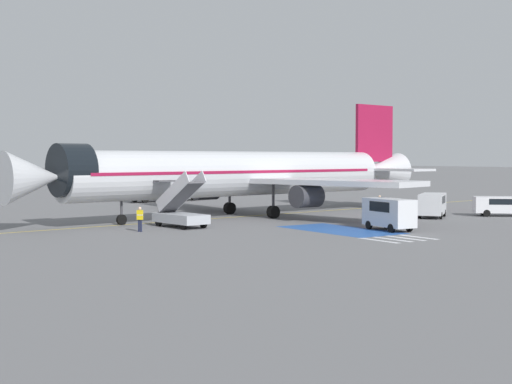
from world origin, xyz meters
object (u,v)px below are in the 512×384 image
at_px(service_van_1, 503,204).
at_px(boarding_stairs_forward, 180,214).
at_px(airliner, 242,174).
at_px(service_van_2, 432,203).
at_px(ground_crew_0, 140,217).
at_px(service_van_0, 389,212).
at_px(ground_crew_1, 380,203).
at_px(fuel_tanker, 166,187).

bearing_deg(service_van_1, boarding_stairs_forward, -63.18).
bearing_deg(airliner, service_van_2, -133.90).
height_order(service_van_1, ground_crew_0, ground_crew_0).
bearing_deg(boarding_stairs_forward, service_van_1, -20.44).
height_order(airliner, service_van_0, airliner).
bearing_deg(service_van_2, boarding_stairs_forward, -137.35).
bearing_deg(ground_crew_1, service_van_2, 84.24).
bearing_deg(boarding_stairs_forward, ground_crew_1, -5.93).
xyz_separation_m(fuel_tanker, ground_crew_1, (6.97, -29.74, -0.74)).
bearing_deg(service_van_1, ground_crew_1, -91.68).
height_order(service_van_0, ground_crew_1, service_van_0).
bearing_deg(ground_crew_0, fuel_tanker, 111.23).
height_order(airliner, fuel_tanker, airliner).
height_order(boarding_stairs_forward, ground_crew_0, boarding_stairs_forward).
xyz_separation_m(boarding_stairs_forward, ground_crew_0, (-4.03, -1.33, 0.01)).
relative_size(boarding_stairs_forward, fuel_tanker, 0.52).
distance_m(fuel_tanker, service_van_2, 35.78).
xyz_separation_m(airliner, service_van_1, (19.95, -13.21, -2.82)).
bearing_deg(ground_crew_1, boarding_stairs_forward, -24.15).
bearing_deg(ground_crew_0, boarding_stairs_forward, 69.90).
relative_size(service_van_2, ground_crew_1, 2.76).
distance_m(fuel_tanker, service_van_1, 40.30).
distance_m(airliner, boarding_stairs_forward, 11.25).
distance_m(service_van_1, ground_crew_0, 33.94).
bearing_deg(ground_crew_1, service_van_1, 112.84).
distance_m(boarding_stairs_forward, service_van_0, 15.84).
height_order(fuel_tanker, service_van_2, fuel_tanker).
xyz_separation_m(service_van_0, ground_crew_0, (-15.54, 9.56, -0.34)).
height_order(boarding_stairs_forward, service_van_2, boarding_stairs_forward).
bearing_deg(service_van_1, fuel_tanker, -116.52).
height_order(fuel_tanker, ground_crew_1, fuel_tanker).
relative_size(airliner, service_van_0, 9.76).
bearing_deg(ground_crew_1, ground_crew_0, -21.12).
bearing_deg(boarding_stairs_forward, ground_crew_0, -167.58).
xyz_separation_m(service_van_2, ground_crew_0, (-26.86, 3.71, -0.23)).
bearing_deg(ground_crew_0, airliner, 78.84).
xyz_separation_m(fuel_tanker, service_van_1, (15.09, -37.36, -0.71)).
relative_size(boarding_stairs_forward, ground_crew_1, 2.95).
height_order(boarding_stairs_forward, service_van_1, boarding_stairs_forward).
xyz_separation_m(boarding_stairs_forward, service_van_1, (29.31, -7.67, 0.05)).
bearing_deg(ground_crew_0, service_van_2, 43.84).
bearing_deg(service_van_1, ground_crew_0, -59.29).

